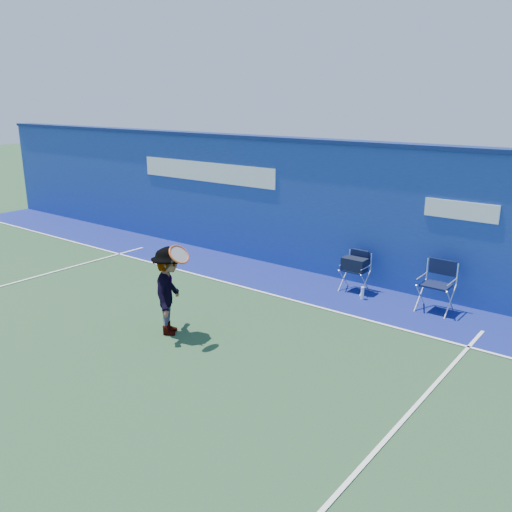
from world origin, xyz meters
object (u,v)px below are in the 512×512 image
Objects in this scene: directors_chair_left at (355,275)px; tennis_player at (169,291)px; directors_chair_right at (435,296)px; water_bottle at (362,293)px.

tennis_player is (-1.52, -3.88, 0.41)m from directors_chair_left.
directors_chair_right is at bearing 49.26° from tennis_player.
directors_chair_left is 4.19m from tennis_player.
tennis_player is at bearing -118.17° from water_bottle.
directors_chair_right is 5.06m from tennis_player.
directors_chair_right is (1.76, -0.07, -0.06)m from directors_chair_left.
directors_chair_left is at bearing 137.02° from water_bottle.
directors_chair_left reaches higher than water_bottle.
directors_chair_right is at bearing 11.38° from water_bottle.
water_bottle is at bearing 61.83° from tennis_player.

